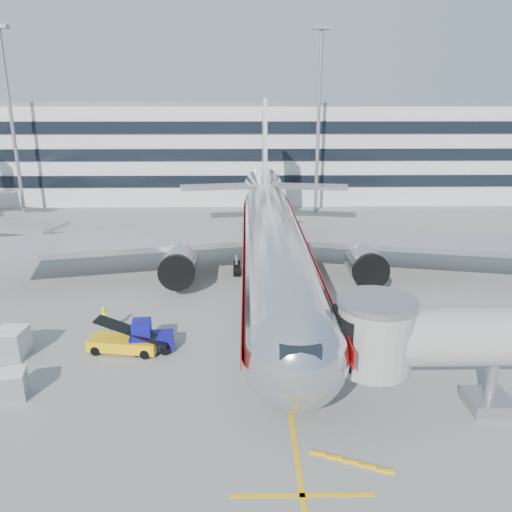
{
  "coord_description": "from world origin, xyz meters",
  "views": [
    {
      "loc": [
        -2.23,
        -30.7,
        15.48
      ],
      "look_at": [
        -1.52,
        6.69,
        4.0
      ],
      "focal_mm": 35.0,
      "sensor_mm": 36.0,
      "label": 1
    }
  ],
  "objects_px": {
    "baggage_tug": "(149,338)",
    "ramp_worker": "(105,320)",
    "main_jet": "(272,237)",
    "cargo_container_right": "(0,342)",
    "belt_loader": "(124,342)",
    "cargo_container_front": "(12,385)",
    "cargo_container_left": "(12,343)"
  },
  "relations": [
    {
      "from": "main_jet",
      "to": "belt_loader",
      "type": "height_order",
      "value": "main_jet"
    },
    {
      "from": "belt_loader",
      "to": "ramp_worker",
      "type": "height_order",
      "value": "belt_loader"
    },
    {
      "from": "main_jet",
      "to": "cargo_container_right",
      "type": "height_order",
      "value": "main_jet"
    },
    {
      "from": "cargo_container_left",
      "to": "cargo_container_right",
      "type": "distance_m",
      "value": 1.06
    },
    {
      "from": "cargo_container_left",
      "to": "cargo_container_right",
      "type": "relative_size",
      "value": 1.02
    },
    {
      "from": "baggage_tug",
      "to": "cargo_container_front",
      "type": "distance_m",
      "value": 8.39
    },
    {
      "from": "baggage_tug",
      "to": "belt_loader",
      "type": "bearing_deg",
      "value": -174.19
    },
    {
      "from": "baggage_tug",
      "to": "cargo_container_right",
      "type": "bearing_deg",
      "value": -178.41
    },
    {
      "from": "cargo_container_left",
      "to": "cargo_container_front",
      "type": "height_order",
      "value": "cargo_container_left"
    },
    {
      "from": "cargo_container_left",
      "to": "cargo_container_front",
      "type": "relative_size",
      "value": 1.07
    },
    {
      "from": "main_jet",
      "to": "belt_loader",
      "type": "distance_m",
      "value": 16.95
    },
    {
      "from": "ramp_worker",
      "to": "main_jet",
      "type": "bearing_deg",
      "value": 16.13
    },
    {
      "from": "cargo_container_right",
      "to": "ramp_worker",
      "type": "bearing_deg",
      "value": 26.11
    },
    {
      "from": "main_jet",
      "to": "baggage_tug",
      "type": "height_order",
      "value": "main_jet"
    },
    {
      "from": "main_jet",
      "to": "cargo_container_right",
      "type": "relative_size",
      "value": 27.43
    },
    {
      "from": "main_jet",
      "to": "cargo_container_left",
      "type": "height_order",
      "value": "main_jet"
    },
    {
      "from": "cargo_container_front",
      "to": "ramp_worker",
      "type": "distance_m",
      "value": 8.52
    },
    {
      "from": "belt_loader",
      "to": "cargo_container_right",
      "type": "distance_m",
      "value": 7.9
    },
    {
      "from": "cargo_container_front",
      "to": "belt_loader",
      "type": "bearing_deg",
      "value": 46.79
    },
    {
      "from": "cargo_container_left",
      "to": "cargo_container_right",
      "type": "bearing_deg",
      "value": 156.67
    },
    {
      "from": "cargo_container_right",
      "to": "main_jet",
      "type": "bearing_deg",
      "value": 35.96
    },
    {
      "from": "ramp_worker",
      "to": "cargo_container_left",
      "type": "bearing_deg",
      "value": -170.13
    },
    {
      "from": "baggage_tug",
      "to": "cargo_container_left",
      "type": "relative_size",
      "value": 1.54
    },
    {
      "from": "cargo_container_right",
      "to": "belt_loader",
      "type": "bearing_deg",
      "value": 0.75
    },
    {
      "from": "main_jet",
      "to": "belt_loader",
      "type": "bearing_deg",
      "value": -128.09
    },
    {
      "from": "baggage_tug",
      "to": "ramp_worker",
      "type": "bearing_deg",
      "value": 143.15
    },
    {
      "from": "cargo_container_left",
      "to": "ramp_worker",
      "type": "xyz_separation_m",
      "value": [
        4.97,
        3.32,
        0.01
      ]
    },
    {
      "from": "main_jet",
      "to": "ramp_worker",
      "type": "bearing_deg",
      "value": -139.97
    },
    {
      "from": "main_jet",
      "to": "baggage_tug",
      "type": "xyz_separation_m",
      "value": [
        -8.66,
        -12.88,
        -3.34
      ]
    },
    {
      "from": "cargo_container_left",
      "to": "main_jet",
      "type": "bearing_deg",
      "value": 38.32
    },
    {
      "from": "baggage_tug",
      "to": "cargo_container_front",
      "type": "height_order",
      "value": "baggage_tug"
    },
    {
      "from": "cargo_container_right",
      "to": "baggage_tug",
      "type": "bearing_deg",
      "value": 1.59
    }
  ]
}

